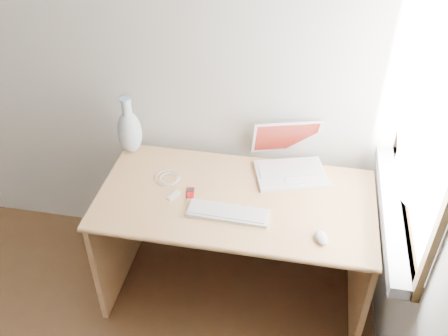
% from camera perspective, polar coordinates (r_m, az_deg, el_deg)
% --- Properties ---
extents(back_wall, '(3.50, 0.04, 2.60)m').
position_cam_1_polar(back_wall, '(2.73, -18.18, 14.46)').
color(back_wall, silver).
rests_on(back_wall, floor).
extents(window, '(0.11, 0.99, 1.10)m').
position_cam_1_polar(window, '(2.09, 22.04, 5.44)').
color(window, white).
rests_on(window, right_wall).
extents(desk, '(1.34, 0.67, 0.71)m').
position_cam_1_polar(desk, '(2.62, 1.59, -5.55)').
color(desk, tan).
rests_on(desk, floor).
extents(laptop, '(0.41, 0.38, 0.24)m').
position_cam_1_polar(laptop, '(2.58, 7.80, 0.76)').
color(laptop, white).
rests_on(laptop, desk).
extents(external_keyboard, '(0.38, 0.13, 0.02)m').
position_cam_1_polar(external_keyboard, '(2.32, 0.49, -5.15)').
color(external_keyboard, white).
rests_on(external_keyboard, desk).
extents(mouse, '(0.08, 0.10, 0.03)m').
position_cam_1_polar(mouse, '(2.24, 11.08, -7.79)').
color(mouse, white).
rests_on(mouse, desk).
extents(ipod, '(0.05, 0.08, 0.01)m').
position_cam_1_polar(ipod, '(2.45, -3.83, -2.83)').
color(ipod, '#AC0B12').
rests_on(ipod, desk).
extents(cable_coil, '(0.16, 0.16, 0.01)m').
position_cam_1_polar(cable_coil, '(2.55, -6.47, -1.13)').
color(cable_coil, white).
rests_on(cable_coil, desk).
extents(remote, '(0.06, 0.08, 0.01)m').
position_cam_1_polar(remote, '(2.44, -5.79, -3.13)').
color(remote, white).
rests_on(remote, desk).
extents(vase, '(0.13, 0.13, 0.33)m').
position_cam_1_polar(vase, '(2.69, -10.75, 4.25)').
color(vase, silver).
rests_on(vase, desk).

